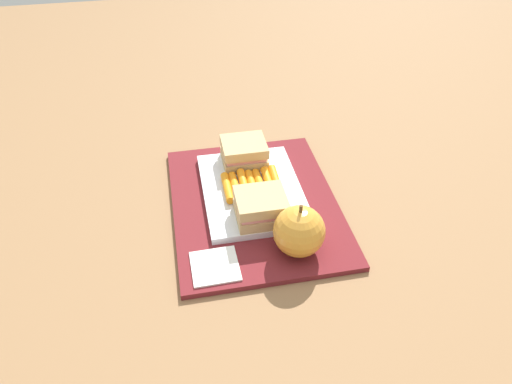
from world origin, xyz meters
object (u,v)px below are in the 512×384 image
apple (299,231)px  paper_napkin (215,266)px  sandwich_half_right (261,207)px  carrot_sticks_bundle (252,184)px  food_tray (252,190)px  sandwich_half_left (244,152)px

apple → paper_napkin: bearing=-85.5°
sandwich_half_right → carrot_sticks_bundle: bearing=-179.9°
sandwich_half_right → apple: apple is taller
food_tray → paper_napkin: 0.18m
apple → carrot_sticks_bundle: bearing=-163.7°
apple → sandwich_half_left: bearing=-169.2°
food_tray → sandwich_half_right: size_ratio=2.88×
carrot_sticks_bundle → food_tray: bearing=41.0°
food_tray → apple: bearing=16.2°
sandwich_half_right → apple: bearing=31.3°
food_tray → sandwich_half_right: bearing=0.0°
paper_napkin → sandwich_half_left: bearing=160.1°
food_tray → paper_napkin: food_tray is taller
food_tray → paper_napkin: size_ratio=3.29×
sandwich_half_left → sandwich_half_right: (0.16, 0.00, 0.00)m
sandwich_half_left → paper_napkin: sandwich_half_left is taller
food_tray → carrot_sticks_bundle: (-0.00, -0.00, 0.01)m
sandwich_half_left → food_tray: bearing=0.0°
food_tray → sandwich_half_left: sandwich_half_left is taller
sandwich_half_left → apple: size_ratio=0.89×
food_tray → carrot_sticks_bundle: carrot_sticks_bundle is taller
sandwich_half_right → paper_napkin: 0.12m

